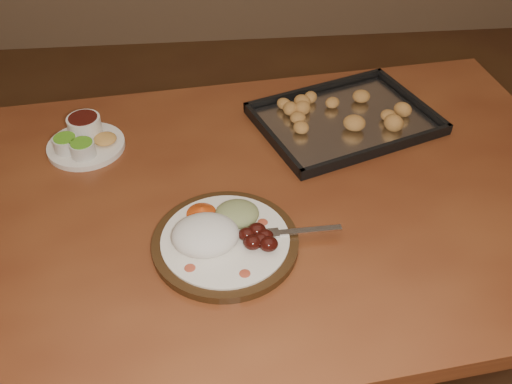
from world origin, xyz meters
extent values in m
plane|color=brown|center=(0.00, 0.00, 0.00)|extent=(4.00, 4.00, 0.00)
cube|color=brown|center=(-0.15, -0.22, 0.73)|extent=(1.59, 1.05, 0.04)
cylinder|color=#4C2D17|center=(0.48, 0.23, 0.35)|extent=(0.07, 0.07, 0.71)
cylinder|color=#301D0D|center=(-0.19, -0.36, 0.76)|extent=(0.27, 0.27, 0.02)
cylinder|color=white|center=(-0.19, -0.36, 0.77)|extent=(0.24, 0.24, 0.01)
ellipsoid|color=#B0422A|center=(-0.26, -0.42, 0.77)|extent=(0.02, 0.02, 0.00)
ellipsoid|color=#B0422A|center=(-0.16, -0.44, 0.77)|extent=(0.02, 0.02, 0.00)
ellipsoid|color=#B0422A|center=(-0.12, -0.32, 0.77)|extent=(0.02, 0.02, 0.00)
ellipsoid|color=#B0422A|center=(-0.28, -0.33, 0.77)|extent=(0.02, 0.02, 0.00)
ellipsoid|color=white|center=(-0.23, -0.36, 0.78)|extent=(0.13, 0.12, 0.06)
ellipsoid|color=#410F09|center=(-0.14, -0.38, 0.78)|extent=(0.03, 0.03, 0.03)
ellipsoid|color=#410F09|center=(-0.12, -0.37, 0.78)|extent=(0.03, 0.03, 0.03)
ellipsoid|color=#410F09|center=(-0.13, -0.35, 0.78)|extent=(0.03, 0.03, 0.03)
ellipsoid|color=#410F09|center=(-0.12, -0.39, 0.78)|extent=(0.03, 0.03, 0.03)
ellipsoid|color=#410F09|center=(-0.15, -0.36, 0.78)|extent=(0.03, 0.03, 0.03)
ellipsoid|color=#410F09|center=(-0.13, -0.38, 0.78)|extent=(0.03, 0.03, 0.03)
ellipsoid|color=tan|center=(-0.17, -0.30, 0.78)|extent=(0.09, 0.08, 0.03)
cone|color=#C84212|center=(-0.23, -0.29, 0.78)|extent=(0.08, 0.08, 0.03)
cube|color=silver|center=(-0.04, -0.35, 0.77)|extent=(0.13, 0.02, 0.00)
cube|color=silver|center=(-0.11, -0.35, 0.77)|extent=(0.04, 0.02, 0.00)
cylinder|color=silver|center=(-0.13, -0.36, 0.77)|extent=(0.03, 0.00, 0.00)
cylinder|color=silver|center=(-0.13, -0.36, 0.77)|extent=(0.03, 0.00, 0.00)
cylinder|color=silver|center=(-0.13, -0.35, 0.77)|extent=(0.03, 0.00, 0.00)
cylinder|color=silver|center=(-0.13, -0.35, 0.77)|extent=(0.03, 0.00, 0.00)
cylinder|color=white|center=(-0.49, -0.02, 0.76)|extent=(0.17, 0.17, 0.01)
cylinder|color=silver|center=(-0.53, -0.04, 0.78)|extent=(0.05, 0.05, 0.03)
cylinder|color=#55A521|center=(-0.53, -0.04, 0.80)|extent=(0.05, 0.05, 0.00)
cylinder|color=silver|center=(-0.49, -0.07, 0.78)|extent=(0.05, 0.05, 0.03)
cylinder|color=#55A521|center=(-0.49, -0.07, 0.80)|extent=(0.05, 0.05, 0.00)
cylinder|color=white|center=(-0.49, 0.02, 0.78)|extent=(0.08, 0.08, 0.04)
cylinder|color=#390E0A|center=(-0.49, 0.02, 0.81)|extent=(0.06, 0.06, 0.00)
ellipsoid|color=#DD9F4E|center=(-0.45, -0.02, 0.77)|extent=(0.05, 0.05, 0.02)
cube|color=black|center=(0.11, 0.02, 0.75)|extent=(0.48, 0.41, 0.01)
cube|color=black|center=(0.06, 0.15, 0.77)|extent=(0.38, 0.15, 0.02)
cube|color=black|center=(0.16, -0.11, 0.77)|extent=(0.38, 0.15, 0.02)
cube|color=black|center=(0.30, 0.09, 0.77)|extent=(0.11, 0.28, 0.02)
cube|color=black|center=(-0.07, -0.05, 0.77)|extent=(0.11, 0.28, 0.02)
cube|color=silver|center=(0.11, 0.02, 0.76)|extent=(0.44, 0.38, 0.00)
ellipsoid|color=#B78B40|center=(0.16, 0.04, 0.78)|extent=(0.04, 0.04, 0.03)
ellipsoid|color=#B78B40|center=(0.19, 0.08, 0.78)|extent=(0.06, 0.06, 0.03)
ellipsoid|color=#B78B40|center=(0.13, 0.10, 0.78)|extent=(0.06, 0.06, 0.03)
ellipsoid|color=#B78B40|center=(0.12, 0.08, 0.78)|extent=(0.05, 0.05, 0.03)
ellipsoid|color=#B78B40|center=(0.07, 0.08, 0.78)|extent=(0.05, 0.05, 0.03)
ellipsoid|color=#B78B40|center=(0.07, 0.04, 0.78)|extent=(0.06, 0.06, 0.03)
ellipsoid|color=#B78B40|center=(0.01, 0.01, 0.78)|extent=(0.06, 0.06, 0.03)
ellipsoid|color=#B78B40|center=(0.05, 0.00, 0.78)|extent=(0.04, 0.04, 0.03)
ellipsoid|color=#B78B40|center=(0.01, -0.04, 0.78)|extent=(0.06, 0.06, 0.03)
ellipsoid|color=#B78B40|center=(0.08, -0.05, 0.78)|extent=(0.06, 0.06, 0.03)
ellipsoid|color=#B78B40|center=(0.11, -0.02, 0.78)|extent=(0.05, 0.05, 0.03)
ellipsoid|color=#B78B40|center=(0.16, -0.03, 0.78)|extent=(0.05, 0.05, 0.03)
ellipsoid|color=#B78B40|center=(0.18, -0.03, 0.78)|extent=(0.06, 0.06, 0.03)
ellipsoid|color=#B78B40|center=(0.23, 0.04, 0.78)|extent=(0.06, 0.06, 0.03)
camera|label=1|loc=(-0.21, -1.09, 1.53)|focal=40.00mm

